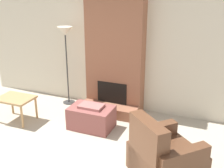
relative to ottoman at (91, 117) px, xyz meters
name	(u,v)px	position (x,y,z in m)	size (l,w,h in m)	color
wall_back	(118,50)	(0.10, 1.18, 1.08)	(6.81, 0.06, 2.60)	beige
fireplace	(115,57)	(0.10, 0.95, 0.98)	(1.24, 0.69, 2.60)	#935B42
ottoman	(91,117)	(0.00, 0.00, 0.00)	(0.83, 0.55, 0.48)	#8C4C47
armchair	(162,159)	(1.60, -0.95, 0.08)	(1.23, 1.23, 0.96)	brown
side_table	(16,101)	(-1.55, -0.30, 0.21)	(0.71, 0.53, 0.51)	tan
floor_lamp_left	(65,38)	(-1.03, 0.89, 1.31)	(0.33, 0.33, 1.78)	#333333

